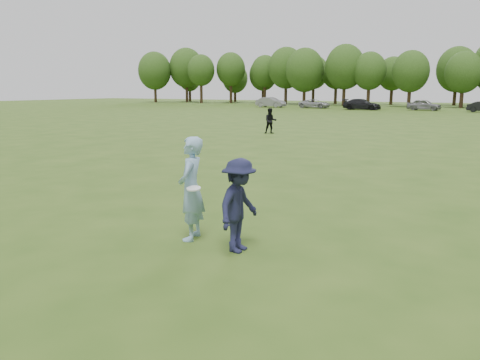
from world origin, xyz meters
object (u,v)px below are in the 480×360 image
at_px(car_b, 271,102).
at_px(car_c, 315,104).
at_px(player_far_a, 271,121).
at_px(car_e, 424,105).
at_px(defender, 239,205).
at_px(thrower, 191,189).
at_px(car_d, 362,104).

distance_m(car_b, car_c, 7.16).
distance_m(player_far_a, car_b, 43.53).
bearing_deg(player_far_a, car_e, 52.94).
xyz_separation_m(defender, player_far_a, (-9.35, 20.91, -0.03)).
height_order(player_far_a, car_c, player_far_a).
distance_m(car_c, car_e, 15.52).
bearing_deg(thrower, player_far_a, -175.66).
bearing_deg(thrower, car_b, -173.05).
bearing_deg(car_d, thrower, -165.81).
bearing_deg(car_c, car_b, 95.12).
height_order(defender, car_c, defender).
bearing_deg(car_c, thrower, -159.89).
xyz_separation_m(thrower, car_e, (-4.24, 60.68, -0.28)).
relative_size(defender, player_far_a, 1.03).
height_order(thrower, player_far_a, thrower).
bearing_deg(car_d, car_e, -70.97).
bearing_deg(car_e, car_d, 111.73).
xyz_separation_m(car_b, car_e, (22.66, 0.63, -0.05)).
bearing_deg(thrower, car_d, 174.51).
bearing_deg(car_e, car_b, 96.80).
distance_m(thrower, defender, 1.19).
distance_m(car_d, car_e, 8.17).
bearing_deg(car_b, car_c, -81.26).
height_order(defender, car_b, defender).
bearing_deg(car_e, car_c, 96.10).
xyz_separation_m(player_far_a, car_b, (-18.72, 39.30, -0.05)).
height_order(defender, player_far_a, defender).
height_order(thrower, car_b, thrower).
xyz_separation_m(car_b, car_d, (14.83, -1.69, -0.04)).
height_order(defender, car_d, defender).
relative_size(thrower, player_far_a, 1.22).
height_order(thrower, car_e, thrower).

